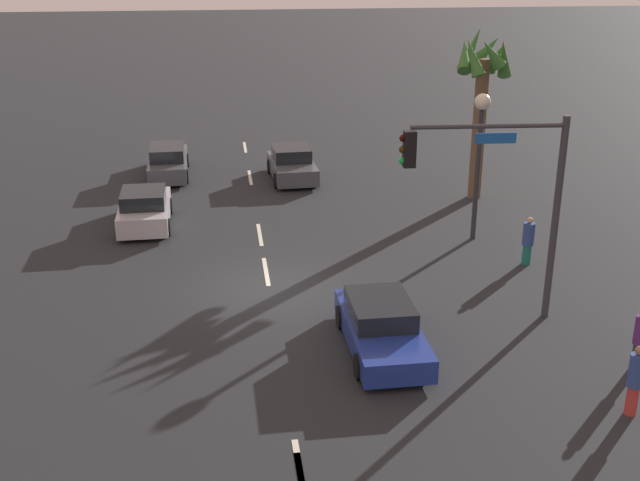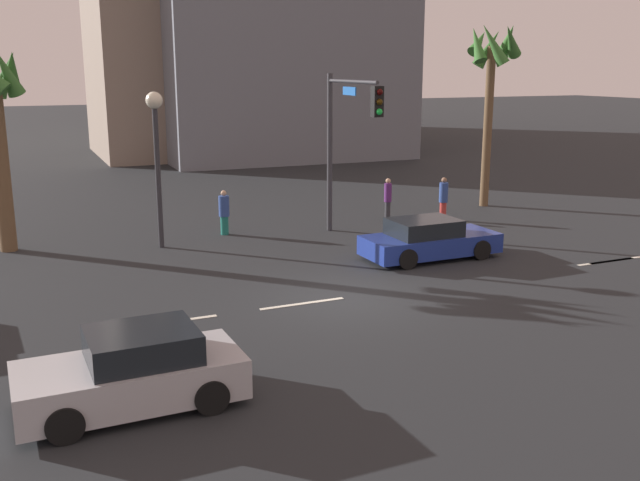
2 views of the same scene
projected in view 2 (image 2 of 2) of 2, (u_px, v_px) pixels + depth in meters
ground_plane at (346, 298)px, 19.42m from camera, size 220.00×220.00×0.00m
lane_stripe_2 at (170, 322)px, 17.56m from camera, size 2.33×0.14×0.01m
lane_stripe_3 at (302, 304)px, 18.92m from camera, size 2.34×0.14×0.01m
lane_stripe_4 at (617, 260)px, 23.20m from camera, size 2.28×0.14×0.01m
lane_stripe_5 at (606, 262)px, 23.01m from camera, size 2.25×0.14×0.01m
car_0 at (429, 240)px, 23.31m from camera, size 4.43×1.95×1.30m
car_2 at (133, 373)px, 13.05m from camera, size 4.02×1.98×1.44m
traffic_signal at (345, 129)px, 25.15m from camera, size 0.53×4.48×5.79m
streetlamp at (156, 137)px, 24.01m from camera, size 0.56×0.56×5.24m
pedestrian_0 at (388, 197)px, 29.43m from camera, size 0.39×0.39×1.65m
pedestrian_1 at (443, 198)px, 29.16m from camera, size 0.50×0.50×1.73m
pedestrian_2 at (224, 212)px, 26.58m from camera, size 0.55×0.55×1.65m
palm_tree_0 at (492, 65)px, 30.88m from camera, size 2.49×2.68×7.88m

